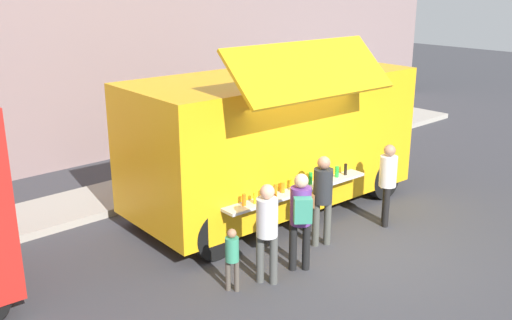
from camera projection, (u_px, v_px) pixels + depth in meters
ground_plane at (343, 251)px, 10.14m from camera, size 60.00×60.00×0.00m
curb_strip at (31, 219)px, 11.31m from camera, size 28.00×1.60×0.15m
food_truck_main at (273, 137)px, 11.59m from camera, size 5.95×3.48×3.54m
trash_bin at (309, 134)px, 15.85m from camera, size 0.60×0.60×0.95m
customer_front_ordering at (322, 193)px, 10.10m from camera, size 0.52×0.40×1.65m
customer_mid_with_backpack at (301, 213)px, 9.18m from camera, size 0.49×0.52×1.65m
customer_rear_waiting at (267, 225)px, 8.82m from camera, size 0.33×0.33×1.63m
customer_extra_browsing at (388, 178)px, 10.97m from camera, size 0.33×0.33×1.60m
child_near_queue at (232, 254)px, 8.69m from camera, size 0.21×0.21×1.02m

